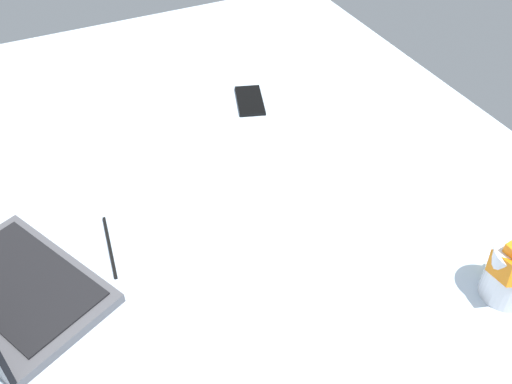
# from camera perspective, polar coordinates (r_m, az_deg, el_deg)

# --- Properties ---
(bed_mattress) EXTENTS (1.80, 1.40, 0.18)m
(bed_mattress) POSITION_cam_1_polar(r_m,az_deg,el_deg) (1.34, -2.09, -1.51)
(bed_mattress) COLOR silver
(bed_mattress) RESTS_ON ground
(cell_phone) EXTENTS (0.15, 0.11, 0.01)m
(cell_phone) POSITION_cam_1_polar(r_m,az_deg,el_deg) (1.53, -0.62, 9.16)
(cell_phone) COLOR black
(cell_phone) RESTS_ON bed_mattress
(charger_cable) EXTENTS (0.17, 0.03, 0.01)m
(charger_cable) POSITION_cam_1_polar(r_m,az_deg,el_deg) (1.16, -14.46, -5.32)
(charger_cable) COLOR black
(charger_cable) RESTS_ON bed_mattress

